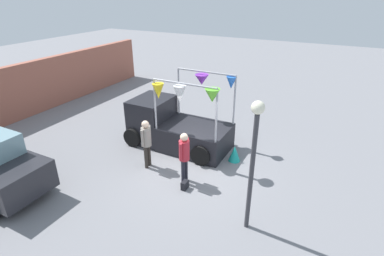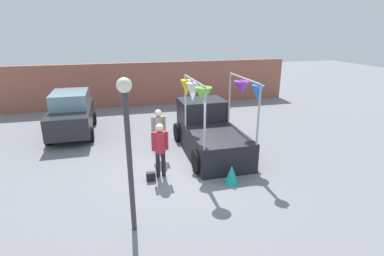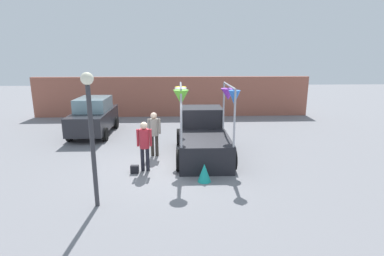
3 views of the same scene
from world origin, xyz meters
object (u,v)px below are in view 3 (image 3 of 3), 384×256
(handbag, at_px, (135,169))
(folded_kite_bundle_teal, at_px, (204,173))
(vendor_truck, at_px, (202,134))
(person_vendor, at_px, (154,130))
(street_lamp, at_px, (91,121))
(parked_car, at_px, (94,116))
(person_customer, at_px, (144,142))

(handbag, relative_size, folded_kite_bundle_teal, 0.47)
(vendor_truck, xyz_separation_m, handbag, (-2.49, -1.92, -0.71))
(folded_kite_bundle_teal, bearing_deg, person_vendor, 124.54)
(person_vendor, relative_size, handbag, 6.41)
(person_vendor, bearing_deg, street_lamp, -106.97)
(parked_car, distance_m, person_customer, 6.07)
(person_customer, distance_m, street_lamp, 2.98)
(person_vendor, bearing_deg, vendor_truck, 3.14)
(vendor_truck, relative_size, parked_car, 1.02)
(parked_car, height_order, street_lamp, street_lamp)
(person_vendor, distance_m, handbag, 2.12)
(parked_car, distance_m, street_lamp, 8.06)
(vendor_truck, distance_m, street_lamp, 5.48)
(parked_car, xyz_separation_m, street_lamp, (2.12, -7.65, 1.43))
(street_lamp, relative_size, folded_kite_bundle_teal, 6.00)
(parked_car, height_order, person_customer, parked_car)
(handbag, distance_m, folded_kite_bundle_teal, 2.50)
(person_customer, xyz_separation_m, person_vendor, (0.21, 1.61, 0.01))
(handbag, height_order, street_lamp, street_lamp)
(person_vendor, distance_m, street_lamp, 4.46)
(vendor_truck, relative_size, person_customer, 2.30)
(handbag, bearing_deg, folded_kite_bundle_teal, -18.87)
(parked_car, relative_size, folded_kite_bundle_teal, 6.67)
(vendor_truck, distance_m, handbag, 3.22)
(handbag, relative_size, street_lamp, 0.08)
(person_vendor, height_order, folded_kite_bundle_teal, person_vendor)
(street_lamp, height_order, folded_kite_bundle_teal, street_lamp)
(handbag, distance_m, street_lamp, 3.26)
(person_vendor, xyz_separation_m, handbag, (-0.56, -1.81, -0.95))
(parked_car, xyz_separation_m, folded_kite_bundle_teal, (5.17, -6.18, -0.64))
(parked_car, xyz_separation_m, handbag, (2.81, -5.38, -0.80))
(person_vendor, xyz_separation_m, street_lamp, (-1.25, -4.08, 1.28))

